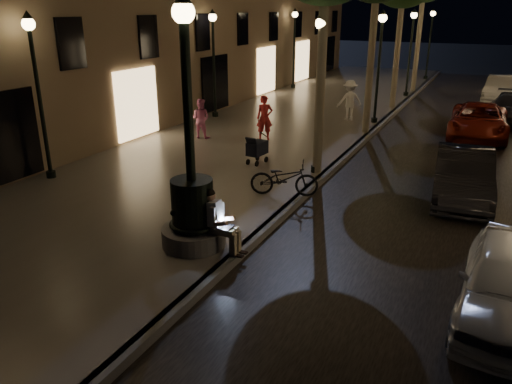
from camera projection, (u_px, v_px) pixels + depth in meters
The scene contains 23 objects.
ground at pixel (375, 132), 21.60m from camera, with size 120.00×120.00×0.00m, color black.
cobble_lane at pixel (448, 139), 20.38m from camera, with size 6.00×45.00×0.02m, color black.
promenade at pixel (290, 121), 23.19m from camera, with size 8.00×45.00×0.20m, color slate.
curb_strip at pixel (375, 130), 21.57m from camera, with size 0.25×45.00×0.20m, color #59595B.
fountain_lamppost at pixel (192, 201), 10.60m from camera, with size 1.40×1.40×5.21m.
seated_man_laptop at pixel (218, 219), 10.46m from camera, with size 0.99×0.34×1.36m.
lamp_curb_a at pixel (319, 74), 14.68m from camera, with size 0.36×0.36×4.81m.
lamp_curb_b at pixel (380, 53), 21.44m from camera, with size 0.36×0.36×4.81m.
lamp_curb_c at pixel (411, 42), 28.20m from camera, with size 0.36×0.36×4.81m.
lamp_curb_d at pixel (431, 35), 34.96m from camera, with size 0.36×0.36×4.81m.
lamp_left_a at pixel (36, 76), 14.18m from camera, with size 0.36×0.36×4.81m.
lamp_left_b at pixel (213, 50), 22.63m from camera, with size 0.36×0.36×4.81m.
lamp_left_c at pixel (294, 38), 31.08m from camera, with size 0.36×0.36×4.81m.
stroller at pixel (257, 148), 16.39m from camera, with size 0.52×1.04×1.05m.
car_front at pixel (511, 283), 8.50m from camera, with size 1.60×3.97×1.35m, color #94969B.
car_second at pixel (463, 175), 13.84m from camera, with size 1.49×4.26×1.41m, color black.
car_third at pixel (479, 121), 20.57m from camera, with size 2.23×4.84×1.35m, color maroon.
car_rear at pixel (511, 108), 23.18m from camera, with size 1.82×4.48×1.30m, color #2D2D32.
car_fifth at pixel (501, 89), 28.24m from camera, with size 1.51×4.33×1.43m, color #ACABA6.
pedestrian_red at pixel (265, 118), 19.28m from camera, with size 0.63×0.41×1.72m, color red.
pedestrian_pink at pixel (201, 118), 19.57m from camera, with size 0.76×0.59×1.56m, color pink.
pedestrian_white at pixel (350, 100), 22.63m from camera, with size 1.17×0.67×1.81m, color white.
bicycle at pixel (284, 178), 13.65m from camera, with size 0.65×1.87×0.98m, color black.
Camera 1 is at (4.49, -6.31, 5.10)m, focal length 35.00 mm.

